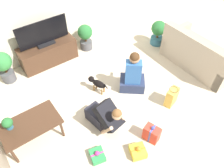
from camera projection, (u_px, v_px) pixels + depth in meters
name	position (u px, v px, depth m)	size (l,w,h in m)	color
ground_plane	(120.00, 117.00, 4.23)	(16.00, 16.00, 0.00)	beige
wall_back	(48.00, 2.00, 4.76)	(8.40, 0.06, 2.60)	silver
sofa_right	(199.00, 55.00, 5.07)	(0.86, 1.72, 0.87)	tan
coffee_table	(31.00, 125.00, 3.61)	(0.96, 0.58, 0.47)	#472D1E
tv_console	(48.00, 53.00, 5.19)	(1.32, 0.47, 0.52)	#472D1E
tv	(43.00, 35.00, 4.82)	(1.16, 0.20, 0.59)	black
potted_plant_corner_right	(158.00, 32.00, 5.65)	(0.38, 0.38, 0.66)	#336B84
potted_plant_back_left	(3.00, 65.00, 4.62)	(0.41, 0.41, 0.74)	#4C4C51
potted_plant_back_right	(85.00, 36.00, 5.49)	(0.37, 0.37, 0.67)	#4C4C51
person_kneeling	(105.00, 116.00, 3.86)	(0.43, 0.81, 0.76)	#23232D
person_sitting	(133.00, 76.00, 4.50)	(0.66, 0.64, 0.99)	#283351
dog	(97.00, 83.00, 4.56)	(0.25, 0.47, 0.32)	black
gift_box_a	(152.00, 133.00, 3.80)	(0.25, 0.32, 0.37)	red
gift_box_b	(97.00, 155.00, 3.63)	(0.28, 0.31, 0.17)	#2D934C
gift_box_c	(138.00, 151.00, 3.66)	(0.32, 0.33, 0.21)	yellow
gift_bag_a	(172.00, 97.00, 4.33)	(0.31, 0.22, 0.42)	#E5B74C
tabletop_plant	(8.00, 123.00, 3.43)	(0.17, 0.17, 0.22)	#336B84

